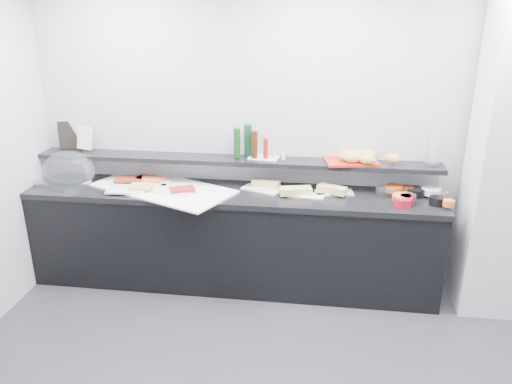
# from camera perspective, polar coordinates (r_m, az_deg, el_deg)

# --- Properties ---
(back_wall) EXTENTS (5.00, 0.02, 2.70)m
(back_wall) POSITION_cam_1_polar(r_m,az_deg,el_deg) (4.44, 6.77, 6.44)
(back_wall) COLOR #ABACB2
(back_wall) RESTS_ON ground
(column) EXTENTS (0.50, 0.50, 2.70)m
(column) POSITION_cam_1_polar(r_m,az_deg,el_deg) (4.35, 26.87, 4.02)
(column) COLOR silver
(column) RESTS_ON ground
(buffet_cabinet) EXTENTS (3.60, 0.60, 0.85)m
(buffet_cabinet) POSITION_cam_1_polar(r_m,az_deg,el_deg) (4.54, -2.71, -5.55)
(buffet_cabinet) COLOR black
(buffet_cabinet) RESTS_ON ground
(counter_top) EXTENTS (3.62, 0.62, 0.05)m
(counter_top) POSITION_cam_1_polar(r_m,az_deg,el_deg) (4.36, -2.81, -0.24)
(counter_top) COLOR black
(counter_top) RESTS_ON buffet_cabinet
(wall_shelf) EXTENTS (3.60, 0.25, 0.04)m
(wall_shelf) POSITION_cam_1_polar(r_m,az_deg,el_deg) (4.44, -2.46, 3.63)
(wall_shelf) COLOR black
(wall_shelf) RESTS_ON back_wall
(cloche_base) EXTENTS (0.53, 0.45, 0.04)m
(cloche_base) POSITION_cam_1_polar(r_m,az_deg,el_deg) (4.84, -21.33, 1.02)
(cloche_base) COLOR #BABDC1
(cloche_base) RESTS_ON counter_top
(cloche_dome) EXTENTS (0.51, 0.35, 0.34)m
(cloche_dome) POSITION_cam_1_polar(r_m,az_deg,el_deg) (4.83, -20.57, 2.41)
(cloche_dome) COLOR white
(cloche_dome) RESTS_ON cloche_base
(linen_runner) EXTENTS (1.38, 1.05, 0.01)m
(linen_runner) POSITION_cam_1_polar(r_m,az_deg,el_deg) (4.48, -10.58, 0.43)
(linen_runner) COLOR white
(linen_runner) RESTS_ON counter_top
(platter_meat_a) EXTENTS (0.31, 0.25, 0.01)m
(platter_meat_a) POSITION_cam_1_polar(r_m,az_deg,el_deg) (4.77, -14.66, 1.56)
(platter_meat_a) COLOR silver
(platter_meat_a) RESTS_ON linen_runner
(food_meat_a) EXTENTS (0.28, 0.22, 0.02)m
(food_meat_a) POSITION_cam_1_polar(r_m,az_deg,el_deg) (4.68, -14.37, 1.46)
(food_meat_a) COLOR maroon
(food_meat_a) RESTS_ON platter_meat_a
(platter_salmon) EXTENTS (0.33, 0.23, 0.01)m
(platter_salmon) POSITION_cam_1_polar(r_m,az_deg,el_deg) (4.62, -11.86, 1.15)
(platter_salmon) COLOR silver
(platter_salmon) RESTS_ON linen_runner
(food_salmon) EXTENTS (0.28, 0.22, 0.02)m
(food_salmon) POSITION_cam_1_polar(r_m,az_deg,el_deg) (4.65, -11.96, 1.52)
(food_salmon) COLOR #F75B32
(food_salmon) RESTS_ON platter_salmon
(platter_cheese) EXTENTS (0.34, 0.24, 0.01)m
(platter_cheese) POSITION_cam_1_polar(r_m,az_deg,el_deg) (4.47, -14.50, 0.28)
(platter_cheese) COLOR white
(platter_cheese) RESTS_ON linen_runner
(food_cheese) EXTENTS (0.20, 0.13, 0.02)m
(food_cheese) POSITION_cam_1_polar(r_m,az_deg,el_deg) (4.44, -13.00, 0.53)
(food_cheese) COLOR #D3AB52
(food_cheese) RESTS_ON platter_cheese
(platter_meat_b) EXTENTS (0.36, 0.26, 0.01)m
(platter_meat_b) POSITION_cam_1_polar(r_m,az_deg,el_deg) (4.37, -9.28, 0.21)
(platter_meat_b) COLOR white
(platter_meat_b) RESTS_ON linen_runner
(food_meat_b) EXTENTS (0.24, 0.20, 0.02)m
(food_meat_b) POSITION_cam_1_polar(r_m,az_deg,el_deg) (4.33, -8.45, 0.31)
(food_meat_b) COLOR maroon
(food_meat_b) RESTS_ON platter_meat_b
(sandwich_plate_left) EXTENTS (0.37, 0.27, 0.01)m
(sandwich_plate_left) POSITION_cam_1_polar(r_m,az_deg,el_deg) (4.37, 0.64, 0.29)
(sandwich_plate_left) COLOR white
(sandwich_plate_left) RESTS_ON counter_top
(sandwich_food_left) EXTENTS (0.26, 0.15, 0.06)m
(sandwich_food_left) POSITION_cam_1_polar(r_m,az_deg,el_deg) (4.41, 1.15, 0.99)
(sandwich_food_left) COLOR tan
(sandwich_food_left) RESTS_ON sandwich_plate_left
(tongs_left) EXTENTS (0.16, 0.03, 0.01)m
(tongs_left) POSITION_cam_1_polar(r_m,az_deg,el_deg) (4.33, 0.50, 0.22)
(tongs_left) COLOR silver
(tongs_left) RESTS_ON sandwich_plate_left
(sandwich_plate_mid) EXTENTS (0.31, 0.15, 0.01)m
(sandwich_plate_mid) POSITION_cam_1_polar(r_m,az_deg,el_deg) (4.26, 5.75, -0.40)
(sandwich_plate_mid) COLOR white
(sandwich_plate_mid) RESTS_ON counter_top
(sandwich_food_mid) EXTENTS (0.29, 0.16, 0.06)m
(sandwich_food_mid) POSITION_cam_1_polar(r_m,az_deg,el_deg) (4.25, 4.54, 0.13)
(sandwich_food_mid) COLOR tan
(sandwich_food_mid) RESTS_ON sandwich_plate_mid
(tongs_mid) EXTENTS (0.16, 0.03, 0.01)m
(tongs_mid) POSITION_cam_1_polar(r_m,az_deg,el_deg) (4.18, 5.22, -0.61)
(tongs_mid) COLOR #AFB1B6
(tongs_mid) RESTS_ON sandwich_plate_mid
(sandwich_plate_right) EXTENTS (0.34, 0.19, 0.01)m
(sandwich_plate_right) POSITION_cam_1_polar(r_m,az_deg,el_deg) (4.35, 8.92, -0.07)
(sandwich_plate_right) COLOR silver
(sandwich_plate_right) RESTS_ON counter_top
(sandwich_food_right) EXTENTS (0.26, 0.19, 0.06)m
(sandwich_food_right) POSITION_cam_1_polar(r_m,az_deg,el_deg) (4.31, 8.67, 0.28)
(sandwich_food_right) COLOR #DAB872
(sandwich_food_right) RESTS_ON sandwich_plate_right
(tongs_right) EXTENTS (0.14, 0.10, 0.01)m
(tongs_right) POSITION_cam_1_polar(r_m,az_deg,el_deg) (4.31, 9.36, -0.15)
(tongs_right) COLOR silver
(tongs_right) RESTS_ON sandwich_plate_right
(bowl_glass_fruit) EXTENTS (0.19, 0.19, 0.07)m
(bowl_glass_fruit) POSITION_cam_1_polar(r_m,az_deg,el_deg) (4.38, 14.45, 0.04)
(bowl_glass_fruit) COLOR silver
(bowl_glass_fruit) RESTS_ON counter_top
(fill_glass_fruit) EXTENTS (0.17, 0.17, 0.05)m
(fill_glass_fruit) POSITION_cam_1_polar(r_m,az_deg,el_deg) (4.44, 15.46, 0.39)
(fill_glass_fruit) COLOR #C9531B
(fill_glass_fruit) RESTS_ON bowl_glass_fruit
(bowl_black_jam) EXTENTS (0.18, 0.18, 0.07)m
(bowl_black_jam) POSITION_cam_1_polar(r_m,az_deg,el_deg) (4.44, 17.79, -0.02)
(bowl_black_jam) COLOR black
(bowl_black_jam) RESTS_ON counter_top
(fill_black_jam) EXTENTS (0.14, 0.14, 0.05)m
(fill_black_jam) POSITION_cam_1_polar(r_m,az_deg,el_deg) (4.45, 16.99, 0.28)
(fill_black_jam) COLOR #61210D
(fill_black_jam) RESTS_ON bowl_black_jam
(bowl_glass_cream) EXTENTS (0.22, 0.22, 0.07)m
(bowl_glass_cream) POSITION_cam_1_polar(r_m,az_deg,el_deg) (4.45, 20.10, -0.29)
(bowl_glass_cream) COLOR silver
(bowl_glass_cream) RESTS_ON counter_top
(fill_glass_cream) EXTENTS (0.19, 0.19, 0.05)m
(fill_glass_cream) POSITION_cam_1_polar(r_m,az_deg,el_deg) (4.48, 19.36, 0.11)
(fill_glass_cream) COLOR white
(fill_glass_cream) RESTS_ON bowl_glass_cream
(bowl_red_jam) EXTENTS (0.16, 0.16, 0.07)m
(bowl_red_jam) POSITION_cam_1_polar(r_m,az_deg,el_deg) (4.19, 16.38, -1.10)
(bowl_red_jam) COLOR maroon
(bowl_red_jam) RESTS_ON counter_top
(fill_red_jam) EXTENTS (0.13, 0.13, 0.05)m
(fill_red_jam) POSITION_cam_1_polar(r_m,az_deg,el_deg) (4.24, 16.88, -0.71)
(fill_red_jam) COLOR #550C0F
(fill_red_jam) RESTS_ON bowl_red_jam
(bowl_glass_salmon) EXTENTS (0.21, 0.21, 0.07)m
(bowl_glass_salmon) POSITION_cam_1_polar(r_m,az_deg,el_deg) (4.27, 16.70, -0.72)
(bowl_glass_salmon) COLOR white
(bowl_glass_salmon) RESTS_ON counter_top
(fill_glass_salmon) EXTENTS (0.16, 0.16, 0.05)m
(fill_glass_salmon) POSITION_cam_1_polar(r_m,az_deg,el_deg) (4.25, 16.30, -0.64)
(fill_glass_salmon) COLOR orange
(fill_glass_salmon) RESTS_ON bowl_glass_salmon
(bowl_black_fruit) EXTENTS (0.12, 0.12, 0.07)m
(bowl_black_fruit) POSITION_cam_1_polar(r_m,az_deg,el_deg) (4.30, 19.93, -0.96)
(bowl_black_fruit) COLOR black
(bowl_black_fruit) RESTS_ON counter_top
(fill_black_fruit) EXTENTS (0.10, 0.10, 0.05)m
(fill_black_fruit) POSITION_cam_1_polar(r_m,az_deg,el_deg) (4.25, 21.14, -1.19)
(fill_black_fruit) COLOR orange
(fill_black_fruit) RESTS_ON bowl_black_fruit
(framed_print) EXTENTS (0.21, 0.14, 0.26)m
(framed_print) POSITION_cam_1_polar(r_m,az_deg,el_deg) (5.02, -20.52, 6.11)
(framed_print) COLOR black
(framed_print) RESTS_ON wall_shelf
(print_art) EXTENTS (0.17, 0.09, 0.22)m
(print_art) POSITION_cam_1_polar(r_m,az_deg,el_deg) (4.89, -18.99, 5.92)
(print_art) COLOR beige
(print_art) RESTS_ON framed_print
(condiment_tray) EXTENTS (0.28, 0.20, 0.01)m
(condiment_tray) POSITION_cam_1_polar(r_m,az_deg,el_deg) (4.43, 0.91, 3.95)
(condiment_tray) COLOR white
(condiment_tray) RESTS_ON wall_shelf
(bottle_green_a) EXTENTS (0.07, 0.07, 0.26)m
(bottle_green_a) POSITION_cam_1_polar(r_m,az_deg,el_deg) (4.39, -2.19, 5.63)
(bottle_green_a) COLOR #103D13
(bottle_green_a) RESTS_ON condiment_tray
(bottle_brown) EXTENTS (0.07, 0.07, 0.24)m
(bottle_brown) POSITION_cam_1_polar(r_m,az_deg,el_deg) (4.37, -0.19, 5.45)
(bottle_brown) COLOR #381C0A
(bottle_brown) RESTS_ON condiment_tray
(bottle_green_b) EXTENTS (0.08, 0.08, 0.28)m
(bottle_green_b) POSITION_cam_1_polar(r_m,az_deg,el_deg) (4.44, -0.92, 5.94)
(bottle_green_b) COLOR #0F3A1C
(bottle_green_b) RESTS_ON condiment_tray
(bottle_hot) EXTENTS (0.05, 0.05, 0.18)m
(bottle_hot) POSITION_cam_1_polar(r_m,az_deg,el_deg) (4.36, 1.11, 4.98)
(bottle_hot) COLOR #B0160C
(bottle_hot) RESTS_ON condiment_tray
(shaker_salt) EXTENTS (0.04, 0.04, 0.07)m
(shaker_salt) POSITION_cam_1_polar(r_m,az_deg,el_deg) (4.41, 2.05, 4.43)
(shaker_salt) COLOR silver
(shaker_salt) RESTS_ON condiment_tray
(shaker_pepper) EXTENTS (0.04, 0.04, 0.07)m
(shaker_pepper) POSITION_cam_1_polar(r_m,az_deg,el_deg) (4.34, 3.17, 4.15)
(shaker_pepper) COLOR white
(shaker_pepper) RESTS_ON condiment_tray
(bread_tray) EXTENTS (0.49, 0.38, 0.02)m
(bread_tray) POSITION_cam_1_polar(r_m,az_deg,el_deg) (4.40, 10.79, 3.51)
(bread_tray) COLOR red
(bread_tray) RESTS_ON wall_shelf
(bread_roll_nw) EXTENTS (0.17, 0.14, 0.08)m
(bread_roll_nw) POSITION_cam_1_polar(r_m,az_deg,el_deg) (4.42, 10.50, 4.31)
(bread_roll_nw) COLOR tan
(bread_roll_nw) RESTS_ON bread_tray
(bread_roll_n) EXTENTS (0.13, 0.10, 0.08)m
(bread_roll_n) POSITION_cam_1_polar(r_m,az_deg,el_deg) (4.43, 10.53, 4.34)
(bread_roll_n) COLOR tan
(bread_roll_n) RESTS_ON bread_tray
(bread_roll_ne) EXTENTS (0.18, 0.15, 0.08)m
(bread_roll_ne) POSITION_cam_1_polar(r_m,az_deg,el_deg) (4.44, 12.61, 4.24)
(bread_roll_ne) COLOR tan
(bread_roll_ne) RESTS_ON bread_tray
(bread_roll_sw) EXTENTS (0.16, 0.12, 0.08)m
(bread_roll_sw) POSITION_cam_1_polar(r_m,az_deg,el_deg) (4.30, 10.98, 3.83)
(bread_roll_sw) COLOR #B38F44
(bread_roll_sw) RESTS_ON bread_tray
(bread_roll_s) EXTENTS (0.16, 0.12, 0.08)m
(bread_roll_s) POSITION_cam_1_polar(r_m,az_deg,el_deg) (4.29, 12.62, 3.64)
(bread_roll_s) COLOR tan
(bread_roll_s) RESTS_ON bread_tray
(bread_roll_se) EXTENTS (0.15, 0.12, 0.08)m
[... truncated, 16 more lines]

